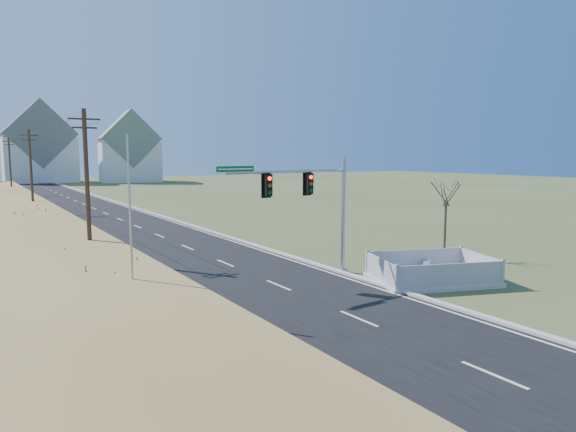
% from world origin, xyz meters
% --- Properties ---
extents(ground, '(260.00, 260.00, 0.00)m').
position_xyz_m(ground, '(0.00, 0.00, 0.00)').
color(ground, '#405026').
rests_on(ground, ground).
extents(road, '(8.00, 180.00, 0.06)m').
position_xyz_m(road, '(0.00, 50.00, 0.03)').
color(road, black).
rests_on(road, ground).
extents(curb, '(0.30, 180.00, 0.18)m').
position_xyz_m(curb, '(4.15, 50.00, 0.09)').
color(curb, '#B2AFA8').
rests_on(curb, ground).
extents(utility_pole_near, '(1.80, 0.26, 9.00)m').
position_xyz_m(utility_pole_near, '(-6.50, 15.00, 4.68)').
color(utility_pole_near, '#422D1E').
rests_on(utility_pole_near, ground).
extents(utility_pole_mid, '(1.80, 0.26, 9.00)m').
position_xyz_m(utility_pole_mid, '(-6.50, 45.00, 4.68)').
color(utility_pole_mid, '#422D1E').
rests_on(utility_pole_mid, ground).
extents(utility_pole_far, '(1.80, 0.26, 9.00)m').
position_xyz_m(utility_pole_far, '(-6.50, 75.00, 4.68)').
color(utility_pole_far, '#422D1E').
rests_on(utility_pole_far, ground).
extents(condo_n, '(15.27, 10.20, 18.54)m').
position_xyz_m(condo_n, '(2.00, 112.00, 7.61)').
color(condo_n, silver).
rests_on(condo_n, ground).
extents(condo_ne, '(14.12, 10.51, 16.52)m').
position_xyz_m(condo_ne, '(20.00, 104.00, 6.84)').
color(condo_ne, silver).
rests_on(condo_ne, ground).
extents(traffic_signal_mast, '(7.83, 0.75, 6.23)m').
position_xyz_m(traffic_signal_mast, '(2.72, 4.69, 3.92)').
color(traffic_signal_mast, '#9EA0A5').
rests_on(traffic_signal_mast, ground).
extents(fence_enclosure, '(6.74, 5.62, 1.31)m').
position_xyz_m(fence_enclosure, '(7.00, 0.72, 0.27)').
color(fence_enclosure, '#B7B5AD').
rests_on(fence_enclosure, ground).
extents(open_sign, '(0.57, 0.13, 0.70)m').
position_xyz_m(open_sign, '(8.00, 2.00, 0.37)').
color(open_sign, white).
rests_on(open_sign, ground).
extents(flagpole, '(0.32, 0.32, 7.18)m').
position_xyz_m(flagpole, '(-7.00, 3.95, 2.87)').
color(flagpole, '#B7B5AD').
rests_on(flagpole, ground).
extents(bare_tree, '(1.94, 1.94, 5.13)m').
position_xyz_m(bare_tree, '(12.19, 4.44, 4.14)').
color(bare_tree, '#4C3F33').
rests_on(bare_tree, ground).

